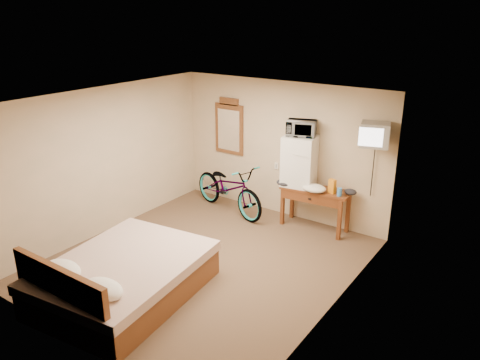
{
  "coord_description": "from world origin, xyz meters",
  "views": [
    {
      "loc": [
        4.06,
        -4.91,
        3.66
      ],
      "look_at": [
        0.17,
        0.72,
        1.16
      ],
      "focal_mm": 35.0,
      "sensor_mm": 36.0,
      "label": 1
    }
  ],
  "objects_px": {
    "desk": "(314,197)",
    "crt_television": "(375,135)",
    "blue_cup": "(339,192)",
    "microwave": "(301,128)",
    "bed": "(121,278)",
    "wall_mirror": "(229,127)",
    "mini_fridge": "(300,161)",
    "bicycle": "(229,187)"
  },
  "relations": [
    {
      "from": "bicycle",
      "to": "bed",
      "type": "distance_m",
      "value": 3.19
    },
    {
      "from": "microwave",
      "to": "bed",
      "type": "distance_m",
      "value": 3.81
    },
    {
      "from": "microwave",
      "to": "desk",
      "type": "bearing_deg",
      "value": -26.67
    },
    {
      "from": "blue_cup",
      "to": "bed",
      "type": "xyz_separation_m",
      "value": [
        -1.64,
        -3.32,
        -0.53
      ]
    },
    {
      "from": "blue_cup",
      "to": "wall_mirror",
      "type": "relative_size",
      "value": 0.13
    },
    {
      "from": "bed",
      "to": "desk",
      "type": "bearing_deg",
      "value": 70.81
    },
    {
      "from": "microwave",
      "to": "crt_television",
      "type": "height_order",
      "value": "crt_television"
    },
    {
      "from": "wall_mirror",
      "to": "bicycle",
      "type": "distance_m",
      "value": 1.19
    },
    {
      "from": "microwave",
      "to": "bicycle",
      "type": "relative_size",
      "value": 0.26
    },
    {
      "from": "mini_fridge",
      "to": "bicycle",
      "type": "xyz_separation_m",
      "value": [
        -1.34,
        -0.27,
        -0.71
      ]
    },
    {
      "from": "desk",
      "to": "blue_cup",
      "type": "distance_m",
      "value": 0.52
    },
    {
      "from": "desk",
      "to": "crt_television",
      "type": "bearing_deg",
      "value": 1.12
    },
    {
      "from": "microwave",
      "to": "blue_cup",
      "type": "bearing_deg",
      "value": -26.05
    },
    {
      "from": "microwave",
      "to": "bed",
      "type": "bearing_deg",
      "value": -122.81
    },
    {
      "from": "desk",
      "to": "wall_mirror",
      "type": "distance_m",
      "value": 2.22
    },
    {
      "from": "bicycle",
      "to": "wall_mirror",
      "type": "bearing_deg",
      "value": 49.39
    },
    {
      "from": "desk",
      "to": "blue_cup",
      "type": "xyz_separation_m",
      "value": [
        0.47,
        -0.05,
        0.21
      ]
    },
    {
      "from": "crt_television",
      "to": "wall_mirror",
      "type": "xyz_separation_m",
      "value": [
        -2.96,
        0.25,
        -0.33
      ]
    },
    {
      "from": "crt_television",
      "to": "bed",
      "type": "relative_size",
      "value": 0.25
    },
    {
      "from": "blue_cup",
      "to": "wall_mirror",
      "type": "distance_m",
      "value": 2.6
    },
    {
      "from": "desk",
      "to": "crt_television",
      "type": "relative_size",
      "value": 2.01
    },
    {
      "from": "desk",
      "to": "blue_cup",
      "type": "relative_size",
      "value": 8.76
    },
    {
      "from": "mini_fridge",
      "to": "wall_mirror",
      "type": "bearing_deg",
      "value": 172.4
    },
    {
      "from": "blue_cup",
      "to": "mini_fridge",
      "type": "bearing_deg",
      "value": 173.02
    },
    {
      "from": "microwave",
      "to": "crt_television",
      "type": "distance_m",
      "value": 1.28
    },
    {
      "from": "desk",
      "to": "bicycle",
      "type": "xyz_separation_m",
      "value": [
        -1.67,
        -0.22,
        -0.13
      ]
    },
    {
      "from": "microwave",
      "to": "bed",
      "type": "xyz_separation_m",
      "value": [
        -0.84,
        -3.42,
        -1.48
      ]
    },
    {
      "from": "mini_fridge",
      "to": "microwave",
      "type": "height_order",
      "value": "microwave"
    },
    {
      "from": "blue_cup",
      "to": "microwave",
      "type": "bearing_deg",
      "value": 173.01
    },
    {
      "from": "desk",
      "to": "bicycle",
      "type": "height_order",
      "value": "bicycle"
    },
    {
      "from": "wall_mirror",
      "to": "bed",
      "type": "xyz_separation_m",
      "value": [
        0.84,
        -3.64,
        -1.23
      ]
    },
    {
      "from": "mini_fridge",
      "to": "microwave",
      "type": "xyz_separation_m",
      "value": [
        0.0,
        0.0,
        0.58
      ]
    },
    {
      "from": "microwave",
      "to": "blue_cup",
      "type": "distance_m",
      "value": 1.25
    },
    {
      "from": "wall_mirror",
      "to": "bed",
      "type": "relative_size",
      "value": 0.45
    },
    {
      "from": "desk",
      "to": "bed",
      "type": "distance_m",
      "value": 3.58
    },
    {
      "from": "mini_fridge",
      "to": "bicycle",
      "type": "distance_m",
      "value": 1.54
    },
    {
      "from": "mini_fridge",
      "to": "blue_cup",
      "type": "height_order",
      "value": "mini_fridge"
    },
    {
      "from": "mini_fridge",
      "to": "microwave",
      "type": "relative_size",
      "value": 1.83
    },
    {
      "from": "mini_fridge",
      "to": "bed",
      "type": "distance_m",
      "value": 3.63
    },
    {
      "from": "desk",
      "to": "microwave",
      "type": "height_order",
      "value": "microwave"
    },
    {
      "from": "mini_fridge",
      "to": "wall_mirror",
      "type": "xyz_separation_m",
      "value": [
        -1.68,
        0.22,
        0.32
      ]
    },
    {
      "from": "blue_cup",
      "to": "bed",
      "type": "bearing_deg",
      "value": -116.36
    }
  ]
}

